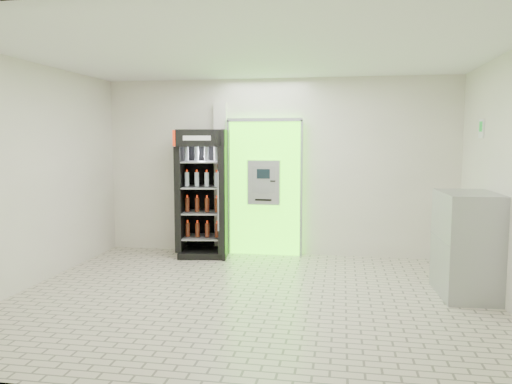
# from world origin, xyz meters

# --- Properties ---
(ground) EXTENTS (6.00, 6.00, 0.00)m
(ground) POSITION_xyz_m (0.00, 0.00, 0.00)
(ground) COLOR #BDB49C
(ground) RESTS_ON ground
(room_shell) EXTENTS (6.00, 6.00, 6.00)m
(room_shell) POSITION_xyz_m (0.00, 0.00, 1.84)
(room_shell) COLOR silver
(room_shell) RESTS_ON ground
(atm_assembly) EXTENTS (1.30, 0.24, 2.33)m
(atm_assembly) POSITION_xyz_m (-0.20, 2.41, 1.17)
(atm_assembly) COLOR #48E913
(atm_assembly) RESTS_ON ground
(pillar) EXTENTS (0.22, 0.11, 2.60)m
(pillar) POSITION_xyz_m (-0.98, 2.45, 1.30)
(pillar) COLOR silver
(pillar) RESTS_ON ground
(beverage_cooler) EXTENTS (0.90, 0.84, 2.13)m
(beverage_cooler) POSITION_xyz_m (-1.20, 2.14, 1.02)
(beverage_cooler) COLOR black
(beverage_cooler) RESTS_ON ground
(steel_cabinet) EXTENTS (0.71, 1.02, 1.32)m
(steel_cabinet) POSITION_xyz_m (2.66, 0.56, 0.66)
(steel_cabinet) COLOR #9A9CA1
(steel_cabinet) RESTS_ON ground
(exit_sign) EXTENTS (0.02, 0.22, 0.26)m
(exit_sign) POSITION_xyz_m (2.99, 1.40, 2.12)
(exit_sign) COLOR white
(exit_sign) RESTS_ON room_shell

